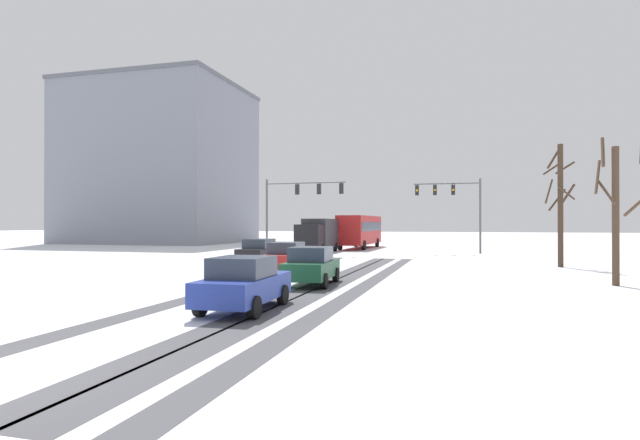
{
  "coord_description": "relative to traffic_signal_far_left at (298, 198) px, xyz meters",
  "views": [
    {
      "loc": [
        7.68,
        -6.52,
        2.62
      ],
      "look_at": [
        0.0,
        20.88,
        2.8
      ],
      "focal_mm": 28.78,
      "sensor_mm": 36.0,
      "label": 1
    }
  ],
  "objects": [
    {
      "name": "car_blue_fourth",
      "position": [
        7.48,
        -28.01,
        -4.01
      ],
      "size": [
        1.95,
        4.16,
        1.62
      ],
      "color": "#233899",
      "rests_on": "ground"
    },
    {
      "name": "wheel_track_right_lane",
      "position": [
        4.72,
        -20.77,
        -4.83
      ],
      "size": [
        0.9,
        32.81,
        0.01
      ],
      "primitive_type": "cube",
      "color": "#4C4C51",
      "rests_on": "ground"
    },
    {
      "name": "bare_tree_sidewalk_far",
      "position": [
        19.41,
        -8.86,
        -0.9
      ],
      "size": [
        1.8,
        1.74,
        7.35
      ],
      "color": "#423023",
      "rests_on": "ground"
    },
    {
      "name": "traffic_signal_far_left",
      "position": [
        0.0,
        0.0,
        0.0
      ],
      "size": [
        7.33,
        0.61,
        6.5
      ],
      "color": "#56565B",
      "rests_on": "ground"
    },
    {
      "name": "car_black_lead",
      "position": [
        1.22,
        -11.55,
        -4.01
      ],
      "size": [
        1.85,
        4.11,
        1.62
      ],
      "color": "black",
      "rests_on": "ground"
    },
    {
      "name": "box_truck_delivery",
      "position": [
        1.31,
        1.85,
        -3.2
      ],
      "size": [
        2.38,
        7.43,
        3.02
      ],
      "color": "black",
      "rests_on": "ground"
    },
    {
      "name": "wheel_track_center",
      "position": [
        8.58,
        -20.77,
        -4.83
      ],
      "size": [
        0.96,
        32.81,
        0.01
      ],
      "primitive_type": "cube",
      "color": "#4C4C51",
      "rests_on": "ground"
    },
    {
      "name": "car_red_second",
      "position": [
        4.83,
        -16.56,
        -4.01
      ],
      "size": [
        2.0,
        4.18,
        1.62
      ],
      "color": "red",
      "rests_on": "ground"
    },
    {
      "name": "traffic_signal_far_right",
      "position": [
        12.97,
        4.06,
        -0.05
      ],
      "size": [
        5.76,
        0.5,
        6.5
      ],
      "color": "#56565B",
      "rests_on": "ground"
    },
    {
      "name": "sidewalk_kerb_right",
      "position": [
        16.64,
        -22.26,
        -4.77
      ],
      "size": [
        4.0,
        32.81,
        0.12
      ],
      "primitive_type": "cube",
      "color": "white",
      "rests_on": "ground"
    },
    {
      "name": "car_dark_green_third",
      "position": [
        7.62,
        -21.36,
        -4.01
      ],
      "size": [
        2.02,
        4.19,
        1.62
      ],
      "color": "#194C2D",
      "rests_on": "ground"
    },
    {
      "name": "office_building_far_left_block",
      "position": [
        -26.25,
        19.58,
        5.83
      ],
      "size": [
        21.77,
        18.67,
        21.31
      ],
      "color": "gray",
      "rests_on": "ground"
    },
    {
      "name": "bus_oncoming",
      "position": [
        3.41,
        10.61,
        -2.84
      ],
      "size": [
        2.83,
        11.05,
        3.38
      ],
      "color": "#B21E1E",
      "rests_on": "ground"
    },
    {
      "name": "bare_tree_sidewalk_mid",
      "position": [
        20.0,
        -18.16,
        -1.56
      ],
      "size": [
        2.09,
        2.24,
        6.33
      ],
      "color": "#4C3828",
      "rests_on": "ground"
    },
    {
      "name": "wheel_track_oncoming",
      "position": [
        9.88,
        -20.77,
        -4.83
      ],
      "size": [
        0.76,
        32.81,
        0.01
      ],
      "primitive_type": "cube",
      "color": "#4C4C51",
      "rests_on": "ground"
    },
    {
      "name": "wheel_track_left_lane",
      "position": [
        7.81,
        -20.77,
        -4.83
      ],
      "size": [
        0.8,
        32.81,
        0.01
      ],
      "primitive_type": "cube",
      "color": "#4C4C51",
      "rests_on": "ground"
    }
  ]
}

